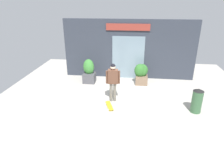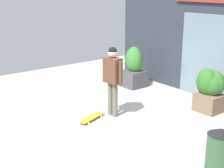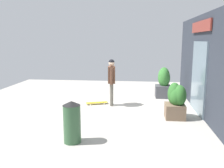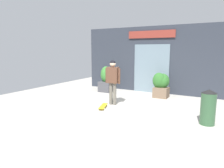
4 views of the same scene
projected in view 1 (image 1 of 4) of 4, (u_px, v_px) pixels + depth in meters
ground_plane at (125, 99)px, 9.22m from camera, size 12.00×12.00×0.00m
building_facade at (129, 50)px, 11.24m from camera, size 7.26×0.31×3.25m
skateboarder at (113, 79)px, 8.66m from camera, size 0.61×0.31×1.73m
skateboard at (109, 106)px, 8.53m from camera, size 0.45×0.83×0.08m
planter_box_left at (141, 73)px, 10.69m from camera, size 0.71×0.62×1.11m
planter_box_right at (89, 71)px, 10.86m from camera, size 0.64×0.62×1.29m
trash_bin at (197, 100)px, 7.99m from camera, size 0.42×0.42×1.02m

